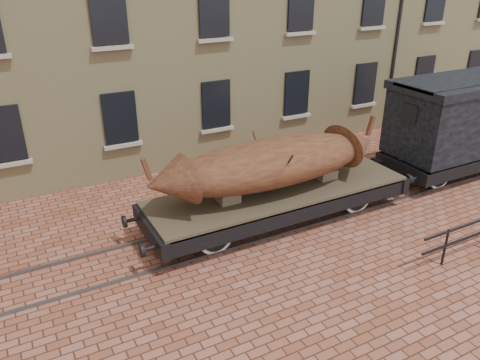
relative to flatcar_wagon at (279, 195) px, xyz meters
name	(u,v)px	position (x,y,z in m)	size (l,w,h in m)	color
ground	(260,225)	(-0.59, 0.00, -0.81)	(90.00, 90.00, 0.00)	brown
rail_track	(260,224)	(-0.59, 0.00, -0.78)	(30.00, 1.52, 0.06)	#59595E
flatcar_wagon	(279,195)	(0.00, 0.00, 0.00)	(8.59, 2.33, 1.30)	#4D412B
iron_boat	(271,163)	(-0.29, 0.00, 1.07)	(7.19, 2.09, 1.69)	brown
goods_van	(469,114)	(7.63, 0.00, 1.32)	(6.58, 2.40, 3.40)	black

